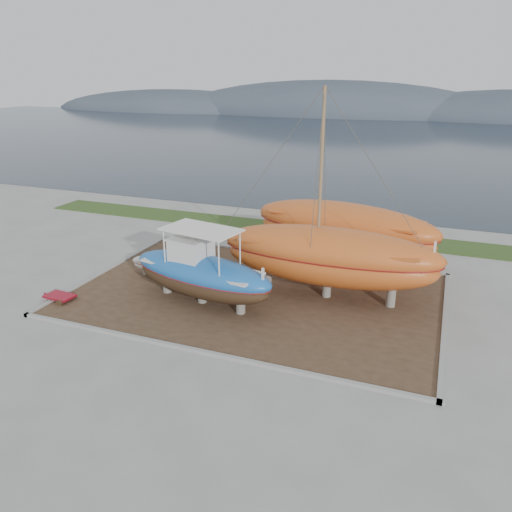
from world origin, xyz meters
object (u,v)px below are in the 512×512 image
at_px(blue_caique, 201,266).
at_px(white_dinghy, 164,266).
at_px(orange_bare_hull, 343,235).
at_px(red_trailer, 60,298).
at_px(orange_sailboat, 331,199).

distance_m(blue_caique, white_dinghy, 4.45).
bearing_deg(white_dinghy, orange_bare_hull, 20.20).
bearing_deg(blue_caique, orange_bare_hull, 65.52).
relative_size(orange_bare_hull, red_trailer, 5.13).
relative_size(blue_caique, orange_bare_hull, 0.71).
xyz_separation_m(blue_caique, orange_sailboat, (5.54, 2.85, 3.16)).
bearing_deg(orange_bare_hull, orange_sailboat, -77.38).
bearing_deg(orange_sailboat, red_trailer, -157.19).
height_order(blue_caique, orange_sailboat, orange_sailboat).
xyz_separation_m(orange_bare_hull, red_trailer, (-12.05, -9.85, -1.71)).
xyz_separation_m(white_dinghy, red_trailer, (-3.21, -4.68, -0.46)).
bearing_deg(blue_caique, orange_sailboat, 37.99).
bearing_deg(white_dinghy, blue_caique, -43.78).
bearing_deg(red_trailer, blue_caique, 22.89).
distance_m(blue_caique, orange_bare_hull, 9.22).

